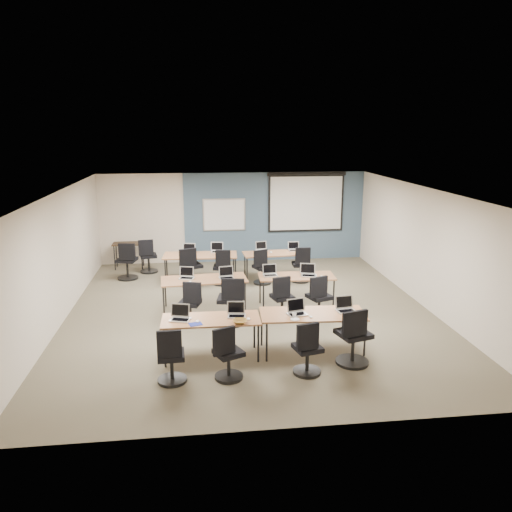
{
  "coord_description": "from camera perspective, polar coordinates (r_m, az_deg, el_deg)",
  "views": [
    {
      "loc": [
        -1.13,
        -10.41,
        3.97
      ],
      "look_at": [
        0.18,
        0.4,
        1.18
      ],
      "focal_mm": 35.0,
      "sensor_mm": 36.0,
      "label": 1
    }
  ],
  "objects": [
    {
      "name": "wall_left",
      "position": [
        11.11,
        -21.65,
        -0.31
      ],
      "size": [
        0.04,
        9.0,
        2.7
      ],
      "primitive_type": "cube",
      "color": "beige",
      "rests_on": "ground"
    },
    {
      "name": "laptop_3",
      "position": [
        9.32,
        10.18,
        -5.79
      ],
      "size": [
        0.34,
        0.29,
        0.26
      ],
      "rotation": [
        0.0,
        0.0,
        0.14
      ],
      "color": "#B4B4B8",
      "rests_on": "training_table_front_right"
    },
    {
      "name": "task_chair_1",
      "position": [
        8.21,
        -3.29,
        -11.5
      ],
      "size": [
        0.5,
        0.47,
        0.95
      ],
      "rotation": [
        0.0,
        0.0,
        0.43
      ],
      "color": "black",
      "rests_on": "floor"
    },
    {
      "name": "training_table_front_left",
      "position": [
        8.88,
        -5.16,
        -7.43
      ],
      "size": [
        1.73,
        0.72,
        0.73
      ],
      "rotation": [
        0.0,
        0.0,
        -0.01
      ],
      "color": "brown",
      "rests_on": "floor"
    },
    {
      "name": "laptop_4",
      "position": [
        11.23,
        -7.92,
        -2.21
      ],
      "size": [
        0.32,
        0.27,
        0.24
      ],
      "rotation": [
        0.0,
        0.0,
        -0.25
      ],
      "color": "#BEBEBE",
      "rests_on": "training_table_mid_left"
    },
    {
      "name": "snack_plate",
      "position": [
        8.81,
        4.47,
        -7.21
      ],
      "size": [
        0.2,
        0.2,
        0.01
      ],
      "primitive_type": "cylinder",
      "rotation": [
        0.0,
        0.0,
        0.25
      ],
      "color": "white",
      "rests_on": "training_table_front_right"
    },
    {
      "name": "mouse_4",
      "position": [
        10.93,
        -7.54,
        -2.94
      ],
      "size": [
        0.08,
        0.11,
        0.03
      ],
      "primitive_type": "ellipsoid",
      "rotation": [
        0.0,
        0.0,
        0.23
      ],
      "color": "white",
      "rests_on": "training_table_mid_left"
    },
    {
      "name": "mouse_0",
      "position": [
        8.73,
        -6.7,
        -7.42
      ],
      "size": [
        0.08,
        0.11,
        0.04
      ],
      "primitive_type": "ellipsoid",
      "rotation": [
        0.0,
        0.0,
        -0.25
      ],
      "color": "white",
      "rests_on": "training_table_front_left"
    },
    {
      "name": "blue_accent_panel",
      "position": [
        15.3,
        2.16,
        4.49
      ],
      "size": [
        5.5,
        0.04,
        2.7
      ],
      "primitive_type": "cube",
      "color": "#3D5977",
      "rests_on": "wall_back"
    },
    {
      "name": "training_table_back_left",
      "position": [
        13.29,
        -6.39,
        -0.02
      ],
      "size": [
        1.94,
        0.81,
        0.73
      ],
      "rotation": [
        0.0,
        0.0,
        -0.06
      ],
      "color": "brown",
      "rests_on": "floor"
    },
    {
      "name": "training_table_front_right",
      "position": [
        9.14,
        6.49,
        -6.77
      ],
      "size": [
        1.89,
        0.79,
        0.73
      ],
      "rotation": [
        0.0,
        0.0,
        -0.06
      ],
      "color": "brown",
      "rests_on": "floor"
    },
    {
      "name": "floor",
      "position": [
        11.2,
        -0.66,
        -6.4
      ],
      "size": [
        8.0,
        9.0,
        0.02
      ],
      "primitive_type": "cube",
      "color": "#6B6354",
      "rests_on": "ground"
    },
    {
      "name": "task_chair_3",
      "position": [
        8.82,
        11.06,
        -9.53
      ],
      "size": [
        0.58,
        0.58,
        1.05
      ],
      "rotation": [
        0.0,
        0.0,
        0.27
      ],
      "color": "black",
      "rests_on": "floor"
    },
    {
      "name": "laptop_2",
      "position": [
        9.05,
        4.67,
        -6.22
      ],
      "size": [
        0.34,
        0.29,
        0.26
      ],
      "rotation": [
        0.0,
        0.0,
        0.24
      ],
      "color": "silver",
      "rests_on": "training_table_front_right"
    },
    {
      "name": "utility_table",
      "position": [
        14.94,
        -14.38,
        1.08
      ],
      "size": [
        0.89,
        0.49,
        0.75
      ],
      "rotation": [
        0.0,
        0.0,
        0.01
      ],
      "color": "black",
      "rests_on": "floor"
    },
    {
      "name": "task_chair_4",
      "position": [
        10.47,
        -7.46,
        -5.73
      ],
      "size": [
        0.48,
        0.47,
        0.96
      ],
      "rotation": [
        0.0,
        0.0,
        -0.29
      ],
      "color": "black",
      "rests_on": "floor"
    },
    {
      "name": "task_chair_6",
      "position": [
        10.71,
        2.98,
        -5.14
      ],
      "size": [
        0.49,
        0.48,
        0.97
      ],
      "rotation": [
        0.0,
        0.0,
        0.26
      ],
      "color": "black",
      "rests_on": "floor"
    },
    {
      "name": "laptop_8",
      "position": [
        13.44,
        -7.64,
        0.57
      ],
      "size": [
        0.34,
        0.29,
        0.26
      ],
      "rotation": [
        0.0,
        0.0,
        -0.2
      ],
      "color": "silver",
      "rests_on": "training_table_back_left"
    },
    {
      "name": "training_table_mid_right",
      "position": [
        11.37,
        4.65,
        -2.48
      ],
      "size": [
        1.72,
        0.71,
        0.73
      ],
      "rotation": [
        0.0,
        0.0,
        -0.04
      ],
      "color": "brown",
      "rests_on": "floor"
    },
    {
      "name": "task_chair_2",
      "position": [
        8.4,
        5.89,
        -10.94
      ],
      "size": [
        0.47,
        0.47,
        0.96
      ],
      "rotation": [
        0.0,
        0.0,
        0.24
      ],
      "color": "black",
      "rests_on": "floor"
    },
    {
      "name": "blue_mousepad",
      "position": [
        8.65,
        -6.93,
        -7.73
      ],
      "size": [
        0.26,
        0.23,
        0.01
      ],
      "primitive_type": "cube",
      "rotation": [
        0.0,
        0.0,
        0.28
      ],
      "color": "navy",
      "rests_on": "training_table_front_left"
    },
    {
      "name": "mouse_5",
      "position": [
        10.99,
        -2.51,
        -2.73
      ],
      "size": [
        0.08,
        0.11,
        0.04
      ],
      "primitive_type": "ellipsoid",
      "rotation": [
        0.0,
        0.0,
        -0.18
      ],
      "color": "white",
      "rests_on": "training_table_mid_left"
    },
    {
      "name": "mouse_9",
      "position": [
        13.39,
        -3.25,
        0.39
      ],
      "size": [
        0.07,
        0.1,
        0.03
      ],
      "primitive_type": "ellipsoid",
      "rotation": [
        0.0,
        0.0,
        -0.2
      ],
      "color": "white",
      "rests_on": "training_table_back_left"
    },
    {
      "name": "mouse_3",
      "position": [
        9.25,
        11.44,
        -6.37
      ],
      "size": [
        0.08,
        0.11,
        0.03
      ],
      "primitive_type": "ellipsoid",
      "rotation": [
        0.0,
        0.0,
        -0.33
      ],
      "color": "white",
      "rests_on": "training_table_front_right"
    },
    {
      "name": "laptop_0",
      "position": [
        8.88,
        -8.66,
        -6.78
      ],
      "size": [
        0.34,
        0.29,
        0.26
      ],
      "rotation": [
        0.0,
        0.0,
        -0.29
      ],
      "color": "silver",
      "rests_on": "training_table_front_left"
    },
    {
      "name": "wall_back",
      "position": [
        15.18,
        -2.53,
        4.42
      ],
      "size": [
        8.0,
        0.04,
        2.7
      ],
      "primitive_type": "cube",
      "color": "beige",
      "rests_on": "ground"
    },
    {
      "name": "mouse_10",
      "position": [
        13.4,
        1.72,
        0.43
      ],
      "size": [
        0.09,
        0.12,
        0.04
      ],
      "primitive_type": "ellipsoid",
      "rotation": [
        0.0,
        0.0,
        0.28
      ],
      "color": "white",
      "rests_on": "training_table_back_right"
    },
    {
      "name": "spare_chair_b",
      "position": [
        13.87,
        -14.5,
        -0.9
      ],
      "size": [
        0.56,
        0.56,
        1.03
      ],
      "rotation": [
        0.0,
        0.0,
        -0.22
      ],
      "color": "black",
      "rests_on": "floor"
    },
    {
      "name": "mouse_1",
      "position": [
        8.78,
        -0.86,
        -7.2
      ],
      "size": [
        0.08,
        0.11,
        0.04
      ],
      "primitive_type": "ellipsoid",
      "rotation": [
        0.0,
        0.0,
        -0.11
      ],
      "color": "white",
      "rests_on": "training_table_front_left"
    },
    {
      "name": "coffee_cup",
      "position": [
        8.89,
        4.4,
        -6.77
      ],
      "size": [
        0.07,
        0.07,
        0.06
      ],
      "primitive_type": "imported",
      "rotation": [
        0.0,
        0.0,
        0.05
      ],
      "color": "silver",
      "rests_on": "snack_plate"
    },
    {
      "name": "mouse_8",
      "position": [
        13.27,
        -7.36,
        0.17
      ],
      "size": [
        0.08,
        0.1,
        0.03
      ],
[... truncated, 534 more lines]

